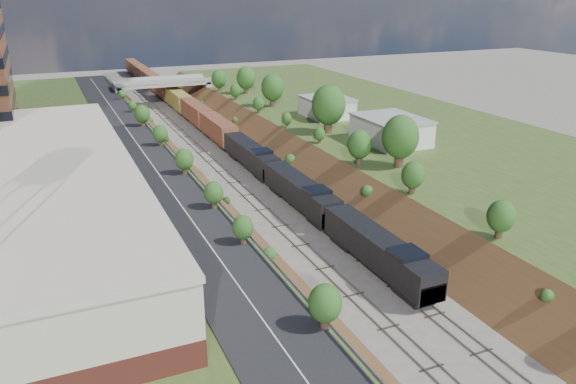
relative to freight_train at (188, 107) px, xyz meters
name	(u,v)px	position (x,y,z in m)	size (l,w,h in m)	color
platform_left	(24,187)	(-35.60, -46.06, -0.23)	(44.00, 180.00, 5.00)	#374D1F
platform_right	(408,140)	(30.40, -46.06, -0.23)	(44.00, 180.00, 5.00)	#374D1F
embankment_left	(177,183)	(-13.60, -46.06, -2.73)	(7.07, 180.00, 7.07)	brown
embankment_right	(302,167)	(8.40, -46.06, -2.73)	(7.07, 180.00, 7.07)	brown
rail_left_track	(227,176)	(-5.20, -46.06, -2.64)	(1.58, 180.00, 0.18)	gray
rail_right_track	(257,172)	(0.00, -46.06, -2.64)	(1.58, 180.00, 0.18)	gray
road	(146,156)	(-18.10, -46.06, 2.32)	(8.00, 180.00, 0.10)	black
guardrail	(173,150)	(-14.00, -46.26, 2.82)	(0.10, 171.00, 0.70)	#99999E
commercial_building	(65,191)	(-30.60, -68.06, 5.78)	(14.30, 62.30, 7.00)	brown
overpass	(162,88)	(-2.60, 15.94, 2.19)	(24.50, 8.30, 7.40)	gray
white_building_near	(391,131)	(20.90, -54.06, 4.27)	(9.00, 12.00, 4.00)	silver
white_building_far	(327,108)	(20.40, -32.06, 4.07)	(8.00, 10.00, 3.60)	silver
tree_right_large	(400,137)	(14.40, -66.06, 6.65)	(5.25, 5.25, 7.61)	#473323
tree_left_crest	(263,242)	(-14.40, -86.06, 4.31)	(2.45, 2.45, 3.55)	#473323
freight_train	(188,107)	(0.00, 0.00, 0.00)	(3.22, 180.89, 4.77)	black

